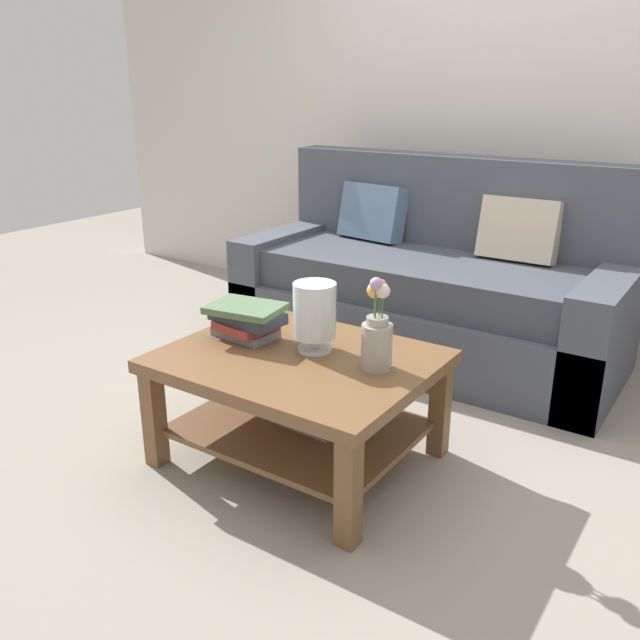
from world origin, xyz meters
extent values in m
plane|color=gray|center=(0.00, 0.00, 0.00)|extent=(10.00, 10.00, 0.00)
cube|color=beige|center=(0.00, 1.65, 1.35)|extent=(6.40, 0.12, 2.70)
cube|color=#474C56|center=(-0.11, 0.85, 0.18)|extent=(2.06, 0.90, 0.36)
cube|color=#40444E|center=(-0.11, 0.82, 0.46)|extent=(1.82, 0.74, 0.20)
cube|color=#474C56|center=(-0.11, 1.20, 0.71)|extent=(2.06, 0.20, 0.70)
cube|color=#474C56|center=(-1.04, 0.85, 0.30)|extent=(0.20, 0.90, 0.60)
cube|color=#474C56|center=(0.83, 0.85, 0.30)|extent=(0.20, 0.90, 0.60)
cube|color=slate|center=(-0.57, 1.06, 0.72)|extent=(0.42, 0.24, 0.34)
cube|color=beige|center=(0.31, 1.06, 0.72)|extent=(0.40, 0.19, 0.34)
cube|color=brown|center=(-0.03, -0.44, 0.43)|extent=(1.01, 0.81, 0.05)
cube|color=brown|center=(-0.48, -0.79, 0.20)|extent=(0.07, 0.07, 0.40)
cube|color=brown|center=(0.41, -0.79, 0.20)|extent=(0.07, 0.07, 0.40)
cube|color=brown|center=(-0.48, -0.09, 0.20)|extent=(0.07, 0.07, 0.40)
cube|color=brown|center=(0.41, -0.09, 0.20)|extent=(0.07, 0.07, 0.40)
cube|color=brown|center=(-0.03, -0.44, 0.14)|extent=(0.89, 0.69, 0.02)
cube|color=slate|center=(0.00, -0.39, 0.17)|extent=(0.29, 0.21, 0.03)
cube|color=slate|center=(-0.33, -0.39, 0.47)|extent=(0.26, 0.18, 0.04)
cube|color=#993833|center=(-0.32, -0.40, 0.50)|extent=(0.24, 0.22, 0.04)
cube|color=#2D333D|center=(-0.31, -0.40, 0.54)|extent=(0.31, 0.20, 0.04)
cube|color=#51704C|center=(-0.32, -0.40, 0.58)|extent=(0.32, 0.26, 0.03)
cylinder|color=silver|center=(-0.01, -0.36, 0.46)|extent=(0.14, 0.14, 0.02)
cylinder|color=silver|center=(-0.01, -0.36, 0.49)|extent=(0.04, 0.04, 0.04)
cylinder|color=silver|center=(-0.01, -0.36, 0.62)|extent=(0.17, 0.17, 0.22)
sphere|color=#2D333D|center=(-0.03, -0.36, 0.56)|extent=(0.04, 0.04, 0.04)
sphere|color=#3D6075|center=(0.02, -0.35, 0.56)|extent=(0.04, 0.04, 0.04)
cylinder|color=#9E998E|center=(0.27, -0.38, 0.54)|extent=(0.11, 0.11, 0.17)
cylinder|color=#9E998E|center=(0.27, -0.38, 0.64)|extent=(0.08, 0.08, 0.03)
cylinder|color=#426638|center=(0.29, -0.38, 0.69)|extent=(0.01, 0.01, 0.08)
sphere|color=silver|center=(0.29, -0.38, 0.75)|extent=(0.05, 0.05, 0.05)
cylinder|color=#426638|center=(0.27, -0.35, 0.70)|extent=(0.01, 0.01, 0.09)
sphere|color=#C66B7A|center=(0.27, -0.35, 0.76)|extent=(0.06, 0.06, 0.06)
cylinder|color=#426638|center=(0.26, -0.37, 0.69)|extent=(0.01, 0.01, 0.08)
sphere|color=gold|center=(0.26, -0.37, 0.75)|extent=(0.06, 0.06, 0.06)
cylinder|color=#426638|center=(0.27, -0.39, 0.71)|extent=(0.01, 0.01, 0.11)
sphere|color=#B28CB7|center=(0.27, -0.39, 0.78)|extent=(0.05, 0.05, 0.05)
camera|label=1|loc=(1.36, -2.35, 1.44)|focal=37.47mm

